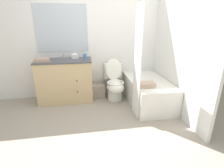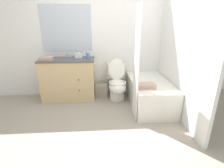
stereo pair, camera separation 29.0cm
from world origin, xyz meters
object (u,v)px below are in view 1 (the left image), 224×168
object	(u,v)px
vanity_cabinet	(65,80)
bath_towel_folded	(146,85)
soap_dispenser	(85,56)
hand_towel_folded	(42,60)
wastebasket	(98,91)
sink_faucet	(64,56)
tissue_box	(75,56)
toilet	(115,84)
bathtub	(148,92)

from	to	relation	value
vanity_cabinet	bath_towel_folded	xyz separation A→B (m)	(1.48, -0.76, 0.10)
soap_dispenser	hand_towel_folded	distance (m)	0.82
wastebasket	soap_dispenser	bearing A→B (deg)	-163.15
sink_faucet	tissue_box	xyz separation A→B (m)	(0.23, -0.06, 0.01)
wastebasket	bath_towel_folded	distance (m)	1.21
toilet	bath_towel_folded	xyz separation A→B (m)	(0.45, -0.67, 0.20)
toilet	wastebasket	size ratio (longest dim) A/B	2.95
bath_towel_folded	vanity_cabinet	bearing A→B (deg)	152.69
wastebasket	hand_towel_folded	distance (m)	1.34
tissue_box	soap_dispenser	world-z (taller)	soap_dispenser
tissue_box	sink_faucet	bearing A→B (deg)	166.57
bathtub	soap_dispenser	world-z (taller)	soap_dispenser
bathtub	bath_towel_folded	distance (m)	0.48
tissue_box	wastebasket	bearing A→B (deg)	-6.95
vanity_cabinet	sink_faucet	bearing A→B (deg)	90.00
sink_faucet	wastebasket	size ratio (longest dim) A/B	0.49
sink_faucet	wastebasket	world-z (taller)	sink_faucet
vanity_cabinet	toilet	bearing A→B (deg)	-5.11
bathtub	wastebasket	world-z (taller)	bathtub
sink_faucet	soap_dispenser	size ratio (longest dim) A/B	0.94
sink_faucet	toilet	world-z (taller)	sink_faucet
bathtub	wastebasket	bearing A→B (deg)	153.04
wastebasket	soap_dispenser	world-z (taller)	soap_dispenser
hand_towel_folded	wastebasket	bearing A→B (deg)	9.30
toilet	bathtub	distance (m)	0.71
vanity_cabinet	bath_towel_folded	bearing A→B (deg)	-27.31
toilet	bathtub	size ratio (longest dim) A/B	0.63
vanity_cabinet	tissue_box	world-z (taller)	tissue_box
toilet	bathtub	bearing A→B (deg)	-27.91
bathtub	tissue_box	world-z (taller)	tissue_box
bathtub	soap_dispenser	bearing A→B (deg)	161.36
vanity_cabinet	tissue_box	distance (m)	0.55
bath_towel_folded	wastebasket	bearing A→B (deg)	133.41
bathtub	hand_towel_folded	size ratio (longest dim) A/B	5.08
toilet	soap_dispenser	world-z (taller)	soap_dispenser
sink_faucet	tissue_box	bearing A→B (deg)	-13.43
vanity_cabinet	bathtub	distance (m)	1.72
vanity_cabinet	toilet	size ratio (longest dim) A/B	1.29
vanity_cabinet	wastebasket	size ratio (longest dim) A/B	3.81
vanity_cabinet	soap_dispenser	bearing A→B (deg)	-1.46
soap_dispenser	toilet	bearing A→B (deg)	-7.74
sink_faucet	soap_dispenser	bearing A→B (deg)	-23.61
wastebasket	tissue_box	size ratio (longest dim) A/B	1.99
toilet	wastebasket	bearing A→B (deg)	154.83
toilet	wastebasket	xyz separation A→B (m)	(-0.34, 0.16, -0.20)
soap_dispenser	hand_towel_folded	xyz separation A→B (m)	(-0.82, -0.10, -0.03)
bath_towel_folded	bathtub	bearing A→B (deg)	62.16
sink_faucet	hand_towel_folded	bearing A→B (deg)	-142.94
bathtub	wastebasket	distance (m)	1.09
hand_towel_folded	toilet	bearing A→B (deg)	0.67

